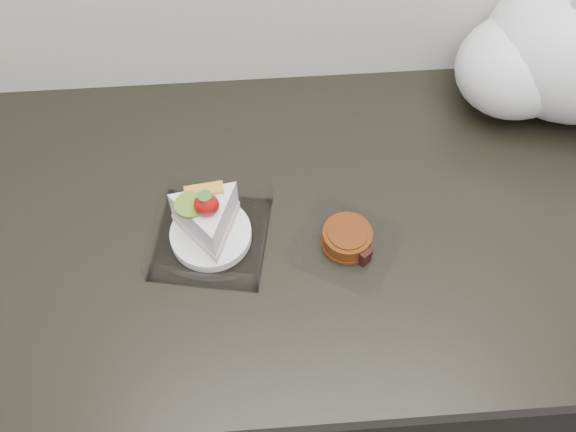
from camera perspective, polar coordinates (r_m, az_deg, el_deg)
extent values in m
cube|color=black|center=(1.43, 5.48, -10.30)|extent=(2.00, 0.60, 0.86)
cube|color=black|center=(1.03, 7.47, -0.41)|extent=(2.04, 0.64, 0.04)
cube|color=white|center=(0.99, -6.80, -1.97)|extent=(0.20, 0.20, 0.00)
cylinder|color=white|center=(0.98, -6.86, -1.65)|extent=(0.12, 0.12, 0.02)
ellipsoid|color=red|center=(0.89, -7.26, 0.99)|extent=(0.04, 0.03, 0.04)
cone|color=#2D7223|center=(0.88, -7.38, 1.65)|extent=(0.02, 0.02, 0.01)
cylinder|color=olive|center=(0.91, -8.70, 0.99)|extent=(0.04, 0.04, 0.01)
cube|color=orange|center=(0.92, -7.48, 2.31)|extent=(0.06, 0.03, 0.01)
cube|color=white|center=(0.98, 5.19, -2.48)|extent=(0.20, 0.20, 0.00)
cylinder|color=maroon|center=(0.97, 5.26, -1.97)|extent=(0.10, 0.10, 0.03)
cylinder|color=maroon|center=(0.98, 5.21, -2.35)|extent=(0.10, 0.10, 0.01)
cylinder|color=maroon|center=(0.95, 5.34, -1.43)|extent=(0.08, 0.08, 0.00)
cube|color=black|center=(0.96, 6.68, -3.44)|extent=(0.03, 0.03, 0.03)
ellipsoid|color=white|center=(1.14, 19.72, 12.41)|extent=(0.25, 0.24, 0.17)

